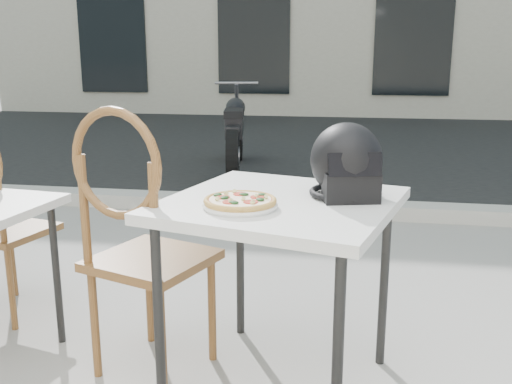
% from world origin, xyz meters
% --- Properties ---
extents(street_asphalt, '(30.00, 8.00, 0.00)m').
position_xyz_m(street_asphalt, '(0.00, 7.00, 0.00)').
color(street_asphalt, black).
rests_on(street_asphalt, ground).
extents(curb, '(30.00, 0.25, 0.12)m').
position_xyz_m(curb, '(0.00, 3.00, 0.06)').
color(curb, '#A8A69D').
rests_on(curb, ground).
extents(cafe_table_main, '(1.03, 1.03, 0.80)m').
position_xyz_m(cafe_table_main, '(0.29, 0.34, 0.73)').
color(cafe_table_main, silver).
rests_on(cafe_table_main, ground).
extents(plate, '(0.35, 0.35, 0.02)m').
position_xyz_m(plate, '(0.16, 0.19, 0.81)').
color(plate, silver).
rests_on(plate, cafe_table_main).
extents(pizza, '(0.33, 0.33, 0.03)m').
position_xyz_m(pizza, '(0.16, 0.19, 0.83)').
color(pizza, '#BD9045').
rests_on(pizza, plate).
extents(helmet, '(0.35, 0.36, 0.29)m').
position_xyz_m(helmet, '(0.54, 0.42, 0.93)').
color(helmet, black).
rests_on(helmet, cafe_table_main).
extents(cafe_chair_main, '(0.57, 0.57, 1.16)m').
position_xyz_m(cafe_chair_main, '(-0.29, 0.30, 0.65)').
color(cafe_chair_main, brown).
rests_on(cafe_chair_main, ground).
extents(motorcycle, '(0.59, 2.05, 1.02)m').
position_xyz_m(motorcycle, '(-0.81, 4.72, 0.45)').
color(motorcycle, black).
rests_on(motorcycle, street_asphalt).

